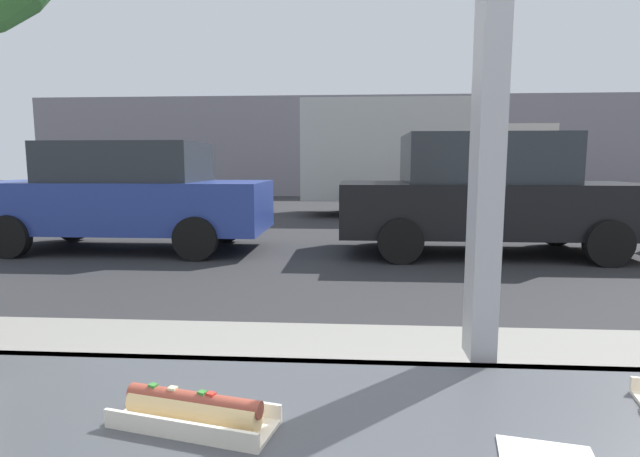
{
  "coord_description": "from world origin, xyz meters",
  "views": [
    {
      "loc": [
        -0.25,
        -0.9,
        1.4
      ],
      "look_at": [
        -0.49,
        2.57,
        0.94
      ],
      "focal_mm": 27.95,
      "sensor_mm": 36.0,
      "label": 1
    }
  ],
  "objects_px": {
    "parked_car_blue": "(126,195)",
    "box_truck": "(415,154)",
    "hotdog_tray_near": "(194,410)",
    "parked_car_black": "(486,195)"
  },
  "relations": [
    {
      "from": "hotdog_tray_near",
      "to": "parked_car_blue",
      "type": "xyz_separation_m",
      "value": [
        -3.42,
        7.11,
        -0.16
      ]
    },
    {
      "from": "hotdog_tray_near",
      "to": "box_truck",
      "type": "relative_size",
      "value": 0.04
    },
    {
      "from": "parked_car_blue",
      "to": "parked_car_black",
      "type": "xyz_separation_m",
      "value": [
        5.68,
        -0.0,
        0.04
      ]
    },
    {
      "from": "hotdog_tray_near",
      "to": "parked_car_blue",
      "type": "distance_m",
      "value": 7.89
    },
    {
      "from": "parked_car_blue",
      "to": "hotdog_tray_near",
      "type": "bearing_deg",
      "value": -64.29
    },
    {
      "from": "parked_car_black",
      "to": "box_truck",
      "type": "distance_m",
      "value": 5.84
    },
    {
      "from": "parked_car_black",
      "to": "box_truck",
      "type": "bearing_deg",
      "value": 93.93
    },
    {
      "from": "hotdog_tray_near",
      "to": "parked_car_black",
      "type": "height_order",
      "value": "parked_car_black"
    },
    {
      "from": "parked_car_blue",
      "to": "box_truck",
      "type": "distance_m",
      "value": 7.87
    },
    {
      "from": "parked_car_blue",
      "to": "box_truck",
      "type": "xyz_separation_m",
      "value": [
        5.28,
        5.78,
        0.74
      ]
    }
  ]
}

